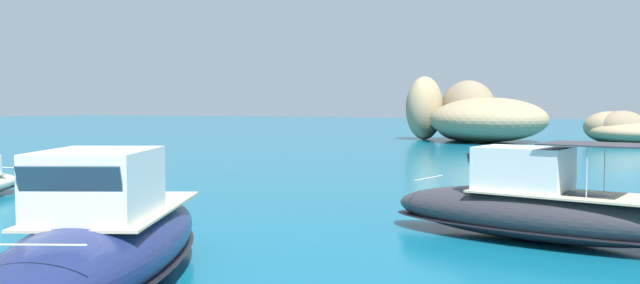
% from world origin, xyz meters
% --- Properties ---
extents(islet_large, '(18.86, 18.03, 7.54)m').
position_xyz_m(islet_large, '(-2.62, 66.46, 2.84)').
color(islet_large, '#84755B').
rests_on(islet_large, ground).
extents(islet_small, '(10.76, 10.77, 3.52)m').
position_xyz_m(islet_small, '(12.66, 68.94, 1.51)').
color(islet_small, '#9E8966').
rests_on(islet_small, ground).
extents(motorboat_charcoal, '(9.86, 4.50, 2.98)m').
position_xyz_m(motorboat_charcoal, '(12.17, 12.17, 0.95)').
color(motorboat_charcoal, '#2D2D33').
rests_on(motorboat_charcoal, ground).
extents(motorboat_navy, '(7.40, 10.88, 3.10)m').
position_xyz_m(motorboat_navy, '(4.32, 2.63, 1.04)').
color(motorboat_navy, navy).
rests_on(motorboat_navy, ground).
extents(dinghy_tender, '(2.80, 2.28, 0.58)m').
position_xyz_m(dinghy_tender, '(-2.14, 8.25, 0.22)').
color(dinghy_tender, yellow).
rests_on(dinghy_tender, ground).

